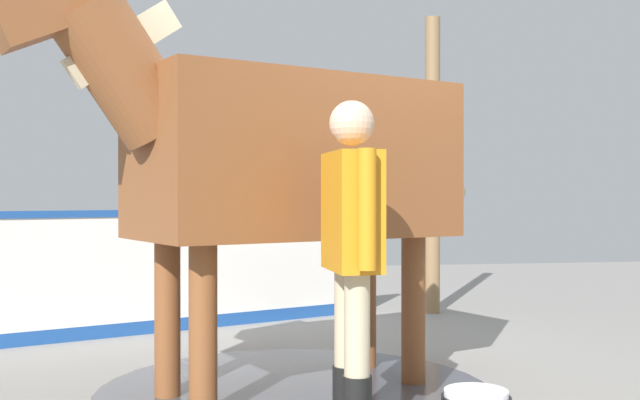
% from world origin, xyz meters
% --- Properties ---
extents(ground_plane, '(16.00, 16.00, 0.02)m').
position_xyz_m(ground_plane, '(0.00, 0.00, -0.01)').
color(ground_plane, gray).
extents(wet_patch, '(2.53, 2.53, 0.00)m').
position_xyz_m(wet_patch, '(0.37, 0.25, 0.00)').
color(wet_patch, '#42444C').
rests_on(wet_patch, ground).
extents(barrier_wall, '(4.20, 1.85, 1.12)m').
position_xyz_m(barrier_wall, '(1.30, -1.96, 0.52)').
color(barrier_wall, white).
rests_on(barrier_wall, ground).
extents(roof_post_far, '(0.16, 0.16, 3.13)m').
position_xyz_m(roof_post_far, '(-1.48, -2.67, 1.56)').
color(roof_post_far, olive).
rests_on(roof_post_far, ground).
extents(horse, '(3.14, 1.71, 2.55)m').
position_xyz_m(horse, '(0.47, 0.29, 1.49)').
color(horse, brown).
rests_on(horse, ground).
extents(handler, '(0.24, 0.69, 1.73)m').
position_xyz_m(handler, '(0.20, 1.26, 1.01)').
color(handler, black).
rests_on(handler, ground).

